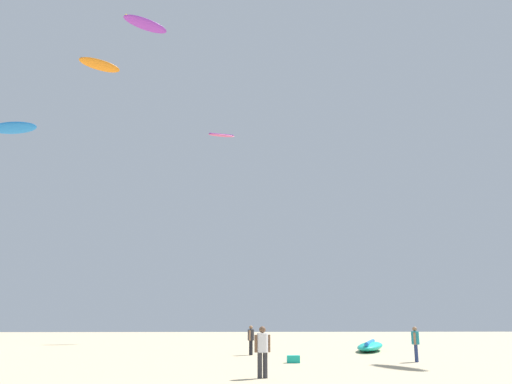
{
  "coord_description": "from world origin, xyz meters",
  "views": [
    {
      "loc": [
        -0.99,
        -11.59,
        2.0
      ],
      "look_at": [
        0.0,
        16.85,
        8.9
      ],
      "focal_mm": 36.17,
      "sensor_mm": 36.0,
      "label": 1
    }
  ],
  "objects_px": {
    "kite_aloft_4": "(100,65)",
    "kite_aloft_5": "(221,135)",
    "kite_aloft_1": "(146,24)",
    "person_foreground": "(262,348)",
    "cooler_box": "(293,359)",
    "person_right": "(415,341)",
    "kite_grounded_near": "(370,346)",
    "person_left": "(251,338)",
    "kite_aloft_0": "(13,128)"
  },
  "relations": [
    {
      "from": "person_right",
      "to": "kite_aloft_0",
      "type": "distance_m",
      "value": 31.89
    },
    {
      "from": "person_right",
      "to": "kite_aloft_0",
      "type": "height_order",
      "value": "kite_aloft_0"
    },
    {
      "from": "cooler_box",
      "to": "kite_aloft_0",
      "type": "relative_size",
      "value": 0.14
    },
    {
      "from": "person_left",
      "to": "kite_aloft_4",
      "type": "height_order",
      "value": "kite_aloft_4"
    },
    {
      "from": "person_foreground",
      "to": "kite_aloft_4",
      "type": "distance_m",
      "value": 29.64
    },
    {
      "from": "person_left",
      "to": "person_foreground",
      "type": "bearing_deg",
      "value": 109.71
    },
    {
      "from": "kite_aloft_0",
      "to": "kite_aloft_1",
      "type": "relative_size",
      "value": 1.15
    },
    {
      "from": "person_left",
      "to": "kite_grounded_near",
      "type": "distance_m",
      "value": 7.76
    },
    {
      "from": "kite_grounded_near",
      "to": "kite_aloft_5",
      "type": "distance_m",
      "value": 25.66
    },
    {
      "from": "kite_grounded_near",
      "to": "person_left",
      "type": "bearing_deg",
      "value": -157.98
    },
    {
      "from": "person_left",
      "to": "kite_aloft_0",
      "type": "height_order",
      "value": "kite_aloft_0"
    },
    {
      "from": "kite_grounded_near",
      "to": "kite_aloft_0",
      "type": "bearing_deg",
      "value": 167.77
    },
    {
      "from": "person_foreground",
      "to": "person_right",
      "type": "bearing_deg",
      "value": -63.56
    },
    {
      "from": "person_left",
      "to": "kite_aloft_5",
      "type": "distance_m",
      "value": 25.41
    },
    {
      "from": "person_right",
      "to": "cooler_box",
      "type": "relative_size",
      "value": 2.78
    },
    {
      "from": "person_left",
      "to": "cooler_box",
      "type": "xyz_separation_m",
      "value": [
        1.77,
        -4.82,
        -0.74
      ]
    },
    {
      "from": "cooler_box",
      "to": "person_right",
      "type": "bearing_deg",
      "value": 2.26
    },
    {
      "from": "cooler_box",
      "to": "kite_aloft_5",
      "type": "distance_m",
      "value": 29.65
    },
    {
      "from": "kite_aloft_1",
      "to": "person_foreground",
      "type": "bearing_deg",
      "value": -64.62
    },
    {
      "from": "person_right",
      "to": "kite_grounded_near",
      "type": "height_order",
      "value": "person_right"
    },
    {
      "from": "person_left",
      "to": "kite_aloft_4",
      "type": "distance_m",
      "value": 24.43
    },
    {
      "from": "person_right",
      "to": "person_left",
      "type": "bearing_deg",
      "value": -7.13
    },
    {
      "from": "kite_grounded_near",
      "to": "kite_aloft_0",
      "type": "xyz_separation_m",
      "value": [
        -24.87,
        5.39,
        15.5
      ]
    },
    {
      "from": "kite_aloft_1",
      "to": "kite_aloft_5",
      "type": "xyz_separation_m",
      "value": [
        5.41,
        11.72,
        -4.53
      ]
    },
    {
      "from": "kite_aloft_4",
      "to": "kite_aloft_5",
      "type": "relative_size",
      "value": 1.19
    },
    {
      "from": "cooler_box",
      "to": "person_left",
      "type": "bearing_deg",
      "value": 110.21
    },
    {
      "from": "kite_aloft_0",
      "to": "kite_grounded_near",
      "type": "bearing_deg",
      "value": -12.23
    },
    {
      "from": "person_right",
      "to": "kite_aloft_4",
      "type": "xyz_separation_m",
      "value": [
        -18.93,
        12.55,
        20.0
      ]
    },
    {
      "from": "kite_aloft_1",
      "to": "kite_aloft_4",
      "type": "height_order",
      "value": "kite_aloft_1"
    },
    {
      "from": "person_left",
      "to": "kite_aloft_1",
      "type": "xyz_separation_m",
      "value": [
        -7.82,
        6.11,
        22.46
      ]
    },
    {
      "from": "cooler_box",
      "to": "kite_aloft_4",
      "type": "distance_m",
      "value": 27.76
    },
    {
      "from": "person_right",
      "to": "kite_aloft_1",
      "type": "distance_m",
      "value": 29.16
    },
    {
      "from": "person_left",
      "to": "cooler_box",
      "type": "bearing_deg",
      "value": 129.25
    },
    {
      "from": "person_foreground",
      "to": "kite_grounded_near",
      "type": "xyz_separation_m",
      "value": [
        7.05,
        13.54,
        -0.69
      ]
    },
    {
      "from": "person_foreground",
      "to": "kite_aloft_1",
      "type": "distance_m",
      "value": 29.06
    },
    {
      "from": "person_foreground",
      "to": "kite_aloft_0",
      "type": "height_order",
      "value": "kite_aloft_0"
    },
    {
      "from": "kite_grounded_near",
      "to": "kite_aloft_1",
      "type": "height_order",
      "value": "kite_aloft_1"
    },
    {
      "from": "person_right",
      "to": "kite_aloft_1",
      "type": "height_order",
      "value": "kite_aloft_1"
    },
    {
      "from": "person_left",
      "to": "kite_aloft_4",
      "type": "xyz_separation_m",
      "value": [
        -11.53,
        7.95,
        20.01
      ]
    },
    {
      "from": "kite_aloft_5",
      "to": "person_right",
      "type": "bearing_deg",
      "value": -66.38
    },
    {
      "from": "kite_grounded_near",
      "to": "person_right",
      "type": "bearing_deg",
      "value": -88.25
    },
    {
      "from": "person_left",
      "to": "kite_grounded_near",
      "type": "bearing_deg",
      "value": -138.93
    },
    {
      "from": "kite_aloft_1",
      "to": "kite_aloft_5",
      "type": "height_order",
      "value": "kite_aloft_1"
    },
    {
      "from": "person_foreground",
      "to": "kite_aloft_1",
      "type": "bearing_deg",
      "value": 12.1
    },
    {
      "from": "kite_aloft_4",
      "to": "kite_aloft_5",
      "type": "bearing_deg",
      "value": 47.27
    },
    {
      "from": "kite_grounded_near",
      "to": "kite_aloft_1",
      "type": "xyz_separation_m",
      "value": [
        -14.99,
        3.21,
        23.07
      ]
    },
    {
      "from": "person_foreground",
      "to": "cooler_box",
      "type": "relative_size",
      "value": 3.0
    },
    {
      "from": "person_foreground",
      "to": "kite_grounded_near",
      "type": "distance_m",
      "value": 15.27
    },
    {
      "from": "person_foreground",
      "to": "kite_grounded_near",
      "type": "relative_size",
      "value": 0.32
    },
    {
      "from": "kite_grounded_near",
      "to": "cooler_box",
      "type": "xyz_separation_m",
      "value": [
        -5.4,
        -7.71,
        -0.13
      ]
    }
  ]
}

